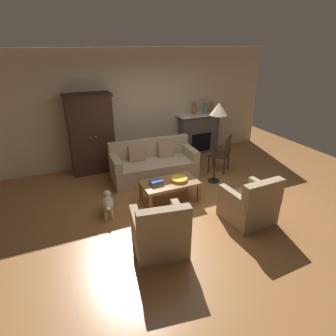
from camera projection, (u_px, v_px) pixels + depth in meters
ground_plane at (186, 200)px, 5.66m from camera, size 9.60×9.60×0.00m
back_wall at (142, 106)px, 7.21m from camera, size 7.20×0.10×2.80m
fireplace at (198, 133)px, 7.92m from camera, size 1.26×0.48×1.12m
armoire at (91, 134)px, 6.61m from camera, size 1.06×0.57×1.86m
couch at (153, 165)px, 6.48m from camera, size 1.96×0.95×0.86m
coffee_table at (170, 184)px, 5.50m from camera, size 1.10×0.60×0.42m
fruit_bowl at (179, 179)px, 5.52m from camera, size 0.33×0.33×0.06m
book_stack at (156, 182)px, 5.37m from camera, size 0.25×0.19×0.08m
mantel_vase_bronze at (194, 109)px, 7.55m from camera, size 0.12×0.12×0.31m
mantel_vase_jade at (206, 108)px, 7.69m from camera, size 0.13×0.13×0.27m
mantel_vase_terracotta at (212, 107)px, 7.76m from camera, size 0.12×0.12×0.29m
armchair_near_left at (160, 232)px, 4.19m from camera, size 0.88×0.88×0.88m
armchair_near_right at (250, 205)px, 4.90m from camera, size 0.81×0.80×0.88m
side_chair_wooden at (223, 152)px, 6.72m from camera, size 0.62×0.62×0.90m
floor_lamp at (218, 114)px, 5.81m from camera, size 0.36×0.36×1.78m
dog at (108, 203)px, 5.10m from camera, size 0.27×0.57×0.39m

